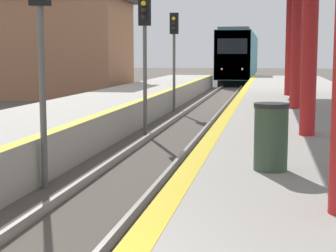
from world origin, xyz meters
name	(u,v)px	position (x,y,z in m)	size (l,w,h in m)	color
train	(240,56)	(0.00, 51.09, 2.31)	(2.74, 23.78, 4.55)	black
signal_near	(40,26)	(-1.38, 6.97, 2.98)	(0.36, 0.31, 4.25)	#595959
signal_mid	(145,38)	(-1.05, 14.15, 2.98)	(0.36, 0.31, 4.25)	#595959
signal_far	(174,43)	(-1.35, 21.33, 2.98)	(0.36, 0.31, 4.25)	#595959
trash_bin	(271,137)	(2.75, 4.90, 1.38)	(0.48, 0.48, 0.91)	#384C38
station_building	(8,47)	(-12.29, 28.11, 2.90)	(14.36, 5.80, 5.76)	#9E6B4C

